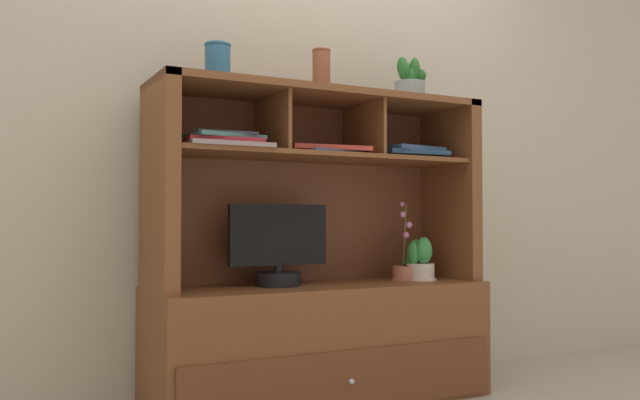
{
  "coord_description": "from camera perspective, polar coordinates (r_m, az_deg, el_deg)",
  "views": [
    {
      "loc": [
        -1.37,
        -2.62,
        0.79
      ],
      "look_at": [
        0.0,
        0.0,
        0.88
      ],
      "focal_mm": 37.67,
      "sensor_mm": 36.0,
      "label": 1
    }
  ],
  "objects": [
    {
      "name": "media_console",
      "position": [
        2.98,
        -0.06,
        -9.11
      ],
      "size": [
        1.49,
        0.54,
        1.36
      ],
      "color": "brown",
      "rests_on": "ground"
    },
    {
      "name": "ceramic_vase",
      "position": [
        2.82,
        -8.69,
        11.5
      ],
      "size": [
        0.11,
        0.11,
        0.16
      ],
      "color": "#2C6387",
      "rests_on": "media_console"
    },
    {
      "name": "accent_vase",
      "position": [
        3.02,
        0.12,
        10.93
      ],
      "size": [
        0.08,
        0.08,
        0.19
      ],
      "color": "brown",
      "rests_on": "media_console"
    },
    {
      "name": "magazine_stack_right",
      "position": [
        2.91,
        0.59,
        4.28
      ],
      "size": [
        0.38,
        0.23,
        0.03
      ],
      "color": "#37578A",
      "rests_on": "media_console"
    },
    {
      "name": "magazine_stack_centre",
      "position": [
        3.21,
        7.49,
        3.94
      ],
      "size": [
        0.33,
        0.29,
        0.06
      ],
      "color": "slate",
      "rests_on": "media_console"
    },
    {
      "name": "potted_orchid",
      "position": [
        3.19,
        7.23,
        -5.82
      ],
      "size": [
        0.13,
        0.13,
        0.37
      ],
      "color": "#B76950",
      "rests_on": "media_console"
    },
    {
      "name": "potted_fern",
      "position": [
        3.19,
        8.5,
        -5.13
      ],
      "size": [
        0.15,
        0.15,
        0.2
      ],
      "color": "beige",
      "rests_on": "media_console"
    },
    {
      "name": "magazine_stack_left",
      "position": [
        2.73,
        -8.16,
        4.92
      ],
      "size": [
        0.35,
        0.28,
        0.06
      ],
      "color": "gray",
      "rests_on": "media_console"
    },
    {
      "name": "back_wall",
      "position": [
        3.27,
        -2.35,
        8.99
      ],
      "size": [
        6.0,
        0.02,
        2.8
      ],
      "primitive_type": "cube",
      "color": "#BFB59D",
      "rests_on": "ground"
    },
    {
      "name": "tv_monitor",
      "position": [
        2.88,
        -3.56,
        -4.35
      ],
      "size": [
        0.45,
        0.2,
        0.35
      ],
      "color": "black",
      "rests_on": "media_console"
    },
    {
      "name": "potted_succulent",
      "position": [
        3.27,
        7.64,
        9.77
      ],
      "size": [
        0.17,
        0.17,
        0.22
      ],
      "color": "gray",
      "rests_on": "media_console"
    }
  ]
}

